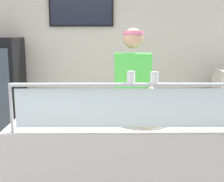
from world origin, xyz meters
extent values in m
cube|color=silver|center=(0.99, 2.52, 1.35)|extent=(6.39, 0.08, 2.70)
cube|color=black|center=(0.43, 2.45, 2.03)|extent=(0.95, 0.04, 0.46)
cube|color=#1E2333|center=(0.43, 2.43, 2.03)|extent=(0.90, 0.01, 0.41)
cube|color=#BCB7B2|center=(0.99, 0.36, 0.47)|extent=(1.99, 0.71, 0.95)
cylinder|color=#B2B5BC|center=(0.10, 0.06, 1.14)|extent=(0.02, 0.02, 0.38)
cube|color=silver|center=(0.99, 0.06, 1.14)|extent=(1.73, 0.01, 0.30)
cube|color=#B2B5BC|center=(0.99, 0.06, 1.32)|extent=(1.79, 0.06, 0.02)
cylinder|color=#9EA0A8|center=(1.13, 0.35, 0.96)|extent=(0.50, 0.50, 0.01)
cylinder|color=tan|center=(1.13, 0.35, 0.97)|extent=(0.48, 0.48, 0.02)
cylinder|color=#D65B2D|center=(1.13, 0.35, 0.98)|extent=(0.42, 0.42, 0.01)
cube|color=#ADAFB7|center=(1.15, 0.33, 0.99)|extent=(0.09, 0.28, 0.01)
cylinder|color=white|center=(1.01, 0.06, 1.37)|extent=(0.06, 0.06, 0.07)
cylinder|color=white|center=(1.01, 0.06, 1.36)|extent=(0.05, 0.05, 0.05)
cylinder|color=silver|center=(1.01, 0.06, 1.42)|extent=(0.06, 0.06, 0.02)
cylinder|color=white|center=(1.18, 0.06, 1.37)|extent=(0.06, 0.06, 0.07)
cylinder|color=red|center=(1.18, 0.06, 1.36)|extent=(0.05, 0.05, 0.04)
cylinder|color=silver|center=(1.18, 0.06, 1.41)|extent=(0.06, 0.06, 0.02)
cylinder|color=#23232D|center=(0.98, 0.97, 0.47)|extent=(0.13, 0.13, 0.95)
cylinder|color=#23232D|center=(1.20, 0.97, 0.47)|extent=(0.13, 0.13, 0.95)
cube|color=#4CD14C|center=(1.09, 0.97, 1.23)|extent=(0.38, 0.21, 0.55)
sphere|color=tan|center=(1.09, 0.97, 1.66)|extent=(0.21, 0.21, 0.21)
cylinder|color=pink|center=(1.09, 0.97, 1.71)|extent=(0.21, 0.21, 0.04)
cylinder|color=tan|center=(1.27, 0.75, 1.13)|extent=(0.08, 0.34, 0.08)
cylinder|color=red|center=(-0.59, 1.87, 0.91)|extent=(0.06, 0.06, 0.20)
camera|label=1|loc=(0.85, -2.18, 1.70)|focal=48.61mm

